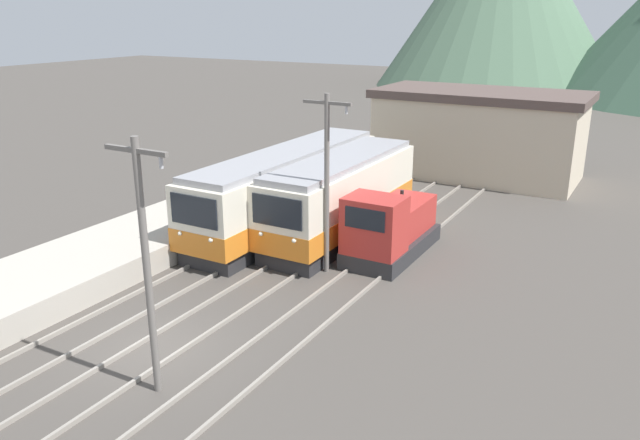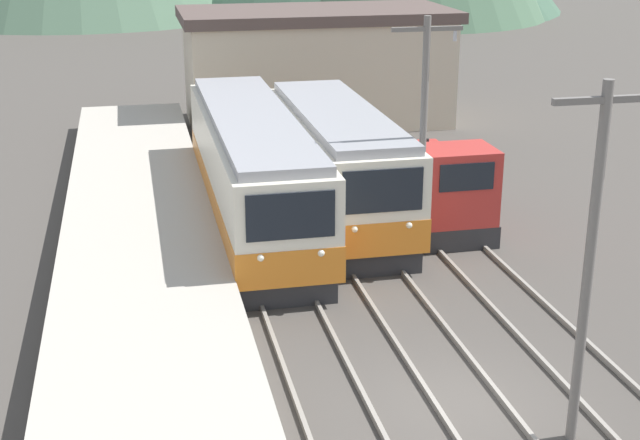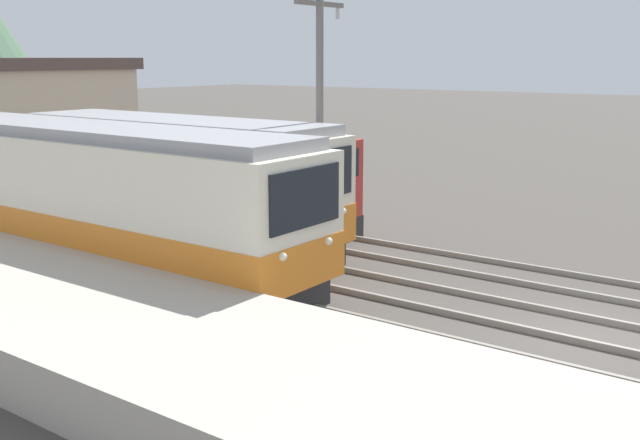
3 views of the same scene
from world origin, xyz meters
The scene contains 8 objects.
ground_plane centered at (0.00, 0.00, 0.00)m, with size 200.00×200.00×0.00m, color #47423D.
track_left centered at (-2.60, 0.00, 0.07)m, with size 1.54×60.00×0.14m.
track_center centered at (0.20, 0.00, 0.07)m, with size 1.54×60.00×0.14m.
track_right centered at (3.20, 0.00, 0.07)m, with size 1.54×60.00×0.14m.
commuter_train_left centered at (-2.60, 11.84, 1.73)m, with size 2.84×13.51×3.72m.
commuter_train_center centered at (0.20, 11.94, 1.72)m, with size 2.84×10.64×3.71m.
shunting_locomotive centered at (3.20, 10.70, 1.21)m, with size 2.40×5.59×3.00m.
catenary_mast_mid centered at (1.71, 7.92, 3.85)m, with size 2.00×0.20×7.06m.
Camera 3 is at (-14.31, -3.73, 5.37)m, focal length 42.00 mm.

